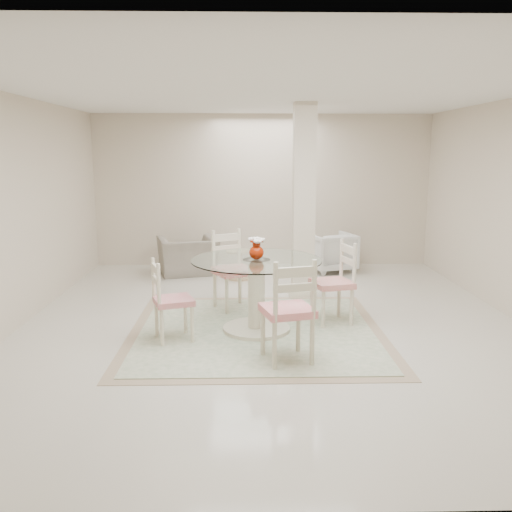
{
  "coord_description": "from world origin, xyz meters",
  "views": [
    {
      "loc": [
        -0.35,
        -6.26,
        2.04
      ],
      "look_at": [
        -0.2,
        -0.09,
        0.85
      ],
      "focal_mm": 38.0,
      "sensor_mm": 36.0,
      "label": 1
    }
  ],
  "objects_px": {
    "dining_table": "(256,295)",
    "red_vase": "(257,248)",
    "armchair_white": "(331,252)",
    "dining_chair_north": "(231,264)",
    "side_table": "(240,266)",
    "dining_chair_south": "(290,304)",
    "column": "(304,202)",
    "dining_chair_east": "(338,276)",
    "recliner_taupe": "(188,256)",
    "dining_chair_west": "(167,295)"
  },
  "relations": [
    {
      "from": "column",
      "to": "dining_chair_north",
      "type": "distance_m",
      "value": 1.4
    },
    {
      "from": "dining_chair_south",
      "to": "dining_chair_north",
      "type": "bearing_deg",
      "value": -87.43
    },
    {
      "from": "side_table",
      "to": "recliner_taupe",
      "type": "bearing_deg",
      "value": 156.43
    },
    {
      "from": "dining_chair_south",
      "to": "side_table",
      "type": "relative_size",
      "value": 2.53
    },
    {
      "from": "column",
      "to": "side_table",
      "type": "xyz_separation_m",
      "value": [
        -0.91,
        1.07,
        -1.14
      ]
    },
    {
      "from": "dining_chair_south",
      "to": "armchair_white",
      "type": "relative_size",
      "value": 1.57
    },
    {
      "from": "red_vase",
      "to": "armchair_white",
      "type": "distance_m",
      "value": 3.54
    },
    {
      "from": "red_vase",
      "to": "dining_chair_south",
      "type": "bearing_deg",
      "value": -73.2
    },
    {
      "from": "column",
      "to": "armchair_white",
      "type": "distance_m",
      "value": 2.02
    },
    {
      "from": "column",
      "to": "dining_chair_east",
      "type": "distance_m",
      "value": 1.53
    },
    {
      "from": "red_vase",
      "to": "column",
      "type": "bearing_deg",
      "value": 66.2
    },
    {
      "from": "armchair_white",
      "to": "side_table",
      "type": "xyz_separation_m",
      "value": [
        -1.58,
        -0.54,
        -0.12
      ]
    },
    {
      "from": "dining_chair_east",
      "to": "dining_chair_west",
      "type": "distance_m",
      "value": 2.04
    },
    {
      "from": "column",
      "to": "red_vase",
      "type": "bearing_deg",
      "value": -113.8
    },
    {
      "from": "dining_chair_west",
      "to": "side_table",
      "type": "relative_size",
      "value": 2.17
    },
    {
      "from": "side_table",
      "to": "dining_chair_east",
      "type": "bearing_deg",
      "value": -63.34
    },
    {
      "from": "armchair_white",
      "to": "side_table",
      "type": "distance_m",
      "value": 1.67
    },
    {
      "from": "armchair_white",
      "to": "dining_chair_north",
      "type": "bearing_deg",
      "value": 36.23
    },
    {
      "from": "red_vase",
      "to": "dining_chair_south",
      "type": "relative_size",
      "value": 0.22
    },
    {
      "from": "dining_chair_east",
      "to": "dining_chair_north",
      "type": "bearing_deg",
      "value": -132.12
    },
    {
      "from": "dining_chair_east",
      "to": "side_table",
      "type": "height_order",
      "value": "dining_chair_east"
    },
    {
      "from": "red_vase",
      "to": "dining_chair_north",
      "type": "distance_m",
      "value": 1.09
    },
    {
      "from": "dining_chair_east",
      "to": "recliner_taupe",
      "type": "bearing_deg",
      "value": -157.43
    },
    {
      "from": "dining_chair_north",
      "to": "side_table",
      "type": "xyz_separation_m",
      "value": [
        0.1,
        1.68,
        -0.39
      ]
    },
    {
      "from": "armchair_white",
      "to": "side_table",
      "type": "relative_size",
      "value": 1.61
    },
    {
      "from": "red_vase",
      "to": "dining_chair_north",
      "type": "bearing_deg",
      "value": 107.76
    },
    {
      "from": "dining_chair_west",
      "to": "dining_chair_north",
      "type": "bearing_deg",
      "value": -46.17
    },
    {
      "from": "dining_chair_west",
      "to": "armchair_white",
      "type": "distance_m",
      "value": 4.21
    },
    {
      "from": "column",
      "to": "red_vase",
      "type": "height_order",
      "value": "column"
    },
    {
      "from": "dining_chair_south",
      "to": "armchair_white",
      "type": "distance_m",
      "value": 4.32
    },
    {
      "from": "dining_chair_south",
      "to": "armchair_white",
      "type": "bearing_deg",
      "value": -119.14
    },
    {
      "from": "dining_chair_north",
      "to": "side_table",
      "type": "bearing_deg",
      "value": 59.48
    },
    {
      "from": "dining_chair_north",
      "to": "dining_chair_south",
      "type": "distance_m",
      "value": 2.05
    },
    {
      "from": "column",
      "to": "recliner_taupe",
      "type": "height_order",
      "value": "column"
    },
    {
      "from": "recliner_taupe",
      "to": "side_table",
      "type": "xyz_separation_m",
      "value": [
        0.88,
        -0.38,
        -0.1
      ]
    },
    {
      "from": "recliner_taupe",
      "to": "side_table",
      "type": "height_order",
      "value": "recliner_taupe"
    },
    {
      "from": "column",
      "to": "dining_chair_north",
      "type": "bearing_deg",
      "value": -148.79
    },
    {
      "from": "dining_chair_west",
      "to": "armchair_white",
      "type": "relative_size",
      "value": 1.35
    },
    {
      "from": "column",
      "to": "dining_table",
      "type": "xyz_separation_m",
      "value": [
        -0.7,
        -1.59,
        -0.92
      ]
    },
    {
      "from": "red_vase",
      "to": "dining_chair_east",
      "type": "distance_m",
      "value": 1.09
    },
    {
      "from": "dining_table",
      "to": "dining_chair_north",
      "type": "xyz_separation_m",
      "value": [
        -0.31,
        0.97,
        0.17
      ]
    },
    {
      "from": "dining_table",
      "to": "dining_chair_north",
      "type": "relative_size",
      "value": 1.3
    },
    {
      "from": "dining_table",
      "to": "red_vase",
      "type": "height_order",
      "value": "red_vase"
    },
    {
      "from": "dining_chair_north",
      "to": "armchair_white",
      "type": "distance_m",
      "value": 2.8
    },
    {
      "from": "dining_chair_north",
      "to": "side_table",
      "type": "relative_size",
      "value": 2.47
    },
    {
      "from": "dining_chair_north",
      "to": "dining_chair_west",
      "type": "height_order",
      "value": "dining_chair_north"
    },
    {
      "from": "dining_table",
      "to": "red_vase",
      "type": "bearing_deg",
      "value": -18.43
    },
    {
      "from": "dining_chair_north",
      "to": "dining_chair_west",
      "type": "distance_m",
      "value": 1.44
    },
    {
      "from": "armchair_white",
      "to": "red_vase",
      "type": "bearing_deg",
      "value": 50.16
    },
    {
      "from": "dining_chair_east",
      "to": "dining_chair_south",
      "type": "relative_size",
      "value": 0.95
    }
  ]
}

